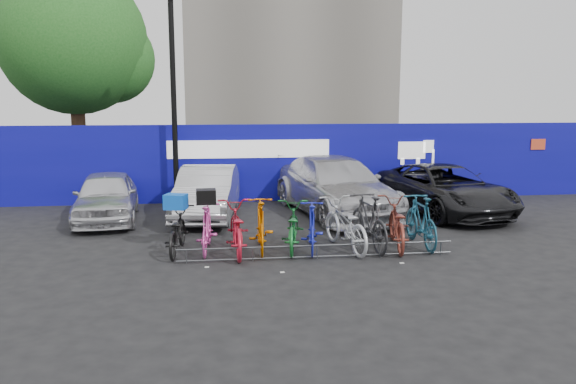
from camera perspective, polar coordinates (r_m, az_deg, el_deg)
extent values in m
plane|color=black|center=(11.98, 2.48, -6.00)|extent=(100.00, 100.00, 0.00)
cube|color=#090A7F|center=(17.60, -0.71, 3.00)|extent=(22.00, 0.15, 2.40)
cube|color=white|center=(17.38, -3.97, 4.38)|extent=(5.00, 0.02, 0.55)
cube|color=white|center=(18.41, 12.46, 4.16)|extent=(1.20, 0.02, 0.90)
cube|color=#CC4324|center=(20.24, 24.07, 4.45)|extent=(0.50, 0.02, 0.35)
cylinder|color=#382314|center=(22.01, -20.47, 5.81)|extent=(0.50, 0.50, 4.00)
sphere|color=#1B5219|center=(22.06, -20.97, 14.12)|extent=(5.20, 5.20, 5.20)
sphere|color=#1B5219|center=(22.07, -17.58, 12.73)|extent=(3.20, 3.20, 3.20)
cylinder|color=black|center=(16.83, -11.51, 8.65)|extent=(0.16, 0.16, 6.00)
cylinder|color=#595B60|center=(11.34, 3.00, -5.45)|extent=(5.60, 0.03, 0.03)
cylinder|color=#595B60|center=(11.40, 2.99, -6.56)|extent=(5.60, 0.03, 0.03)
cylinder|color=#595B60|center=(11.23, -10.27, -6.48)|extent=(0.03, 0.03, 0.28)
cylinder|color=#595B60|center=(11.23, -3.60, -6.34)|extent=(0.03, 0.03, 0.28)
cylinder|color=#595B60|center=(11.37, 2.99, -6.13)|extent=(0.03, 0.03, 0.28)
cylinder|color=#595B60|center=(11.66, 9.32, -5.84)|extent=(0.03, 0.03, 0.28)
cylinder|color=#595B60|center=(12.09, 15.28, -5.51)|extent=(0.03, 0.03, 0.28)
imported|color=silver|center=(15.51, -17.96, -0.42)|extent=(1.92, 3.96, 1.30)
imported|color=silver|center=(15.32, -8.20, -0.03)|extent=(1.89, 4.29, 1.37)
imported|color=#BABABF|center=(15.64, 4.85, 0.60)|extent=(3.24, 5.74, 1.57)
imported|color=black|center=(16.30, 15.53, 0.27)|extent=(3.11, 5.21, 1.36)
imported|color=black|center=(11.94, -11.24, -3.92)|extent=(0.77, 1.83, 0.94)
imported|color=#DC43A2|center=(11.89, -8.25, -3.64)|extent=(0.60, 1.75, 1.04)
imported|color=red|center=(11.70, -5.31, -3.73)|extent=(0.77, 2.04, 1.06)
imported|color=#D36400|center=(11.86, -2.78, -3.38)|extent=(0.60, 1.88, 1.12)
imported|color=#156827|center=(11.96, 0.43, -3.57)|extent=(0.95, 1.97, 0.99)
imported|color=#1C23BC|center=(11.89, 2.44, -3.55)|extent=(0.74, 1.78, 1.04)
imported|color=#B7BBBF|center=(12.01, 5.79, -3.35)|extent=(1.13, 2.16, 1.08)
imported|color=#27272A|center=(12.14, 8.19, -2.98)|extent=(0.81, 2.04, 1.19)
imported|color=maroon|center=(12.31, 10.94, -3.17)|extent=(1.07, 2.14, 1.07)
imported|color=navy|center=(12.52, 13.34, -2.89)|extent=(0.54, 1.90, 1.14)
cube|color=blue|center=(11.81, -11.34, -0.97)|extent=(0.51, 0.44, 0.31)
cube|color=black|center=(11.76, -8.33, -0.46)|extent=(0.42, 0.38, 0.30)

